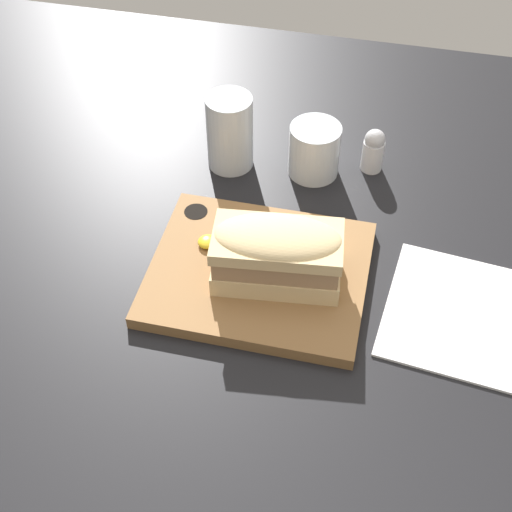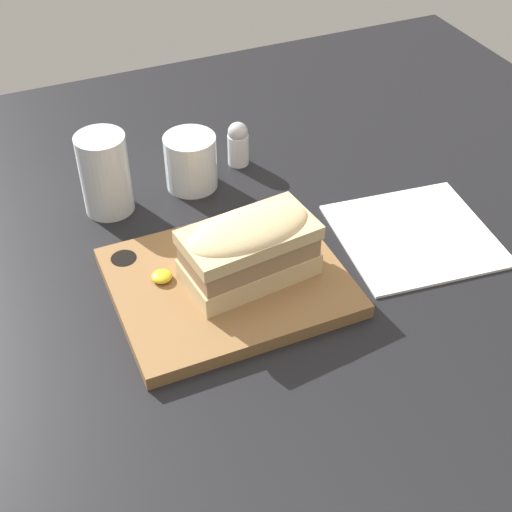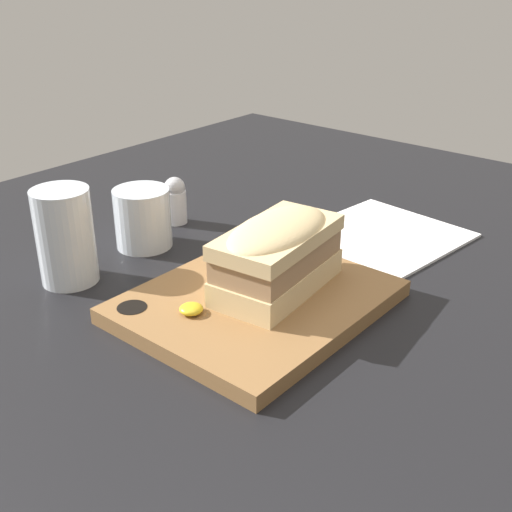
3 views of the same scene
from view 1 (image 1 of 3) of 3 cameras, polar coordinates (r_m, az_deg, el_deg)
name	(u,v)px [view 1 (image 1 of 3)]	position (r cm, az deg, el deg)	size (l,w,h in cm)	color
dining_table	(267,255)	(98.61, 0.87, 0.08)	(147.15, 115.69, 2.00)	black
serving_board	(257,272)	(93.85, 0.06, -1.32)	(28.25, 23.60, 1.93)	olive
sandwich	(277,252)	(88.76, 1.70, 0.31)	(16.97, 10.17, 8.55)	#DBBC84
mustard_dollop	(207,242)	(95.86, -3.91, 1.14)	(2.57, 2.57, 1.03)	gold
water_glass	(230,136)	(108.34, -2.11, 9.54)	(6.95, 6.95, 11.86)	silver
wine_glass	(314,152)	(107.90, 4.68, 8.31)	(7.66, 7.66, 8.18)	silver
napkin	(468,316)	(93.97, 16.59, -4.66)	(22.42, 21.72, 0.40)	white
salt_shaker	(373,150)	(109.68, 9.37, 8.38)	(3.26, 3.26, 7.08)	white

